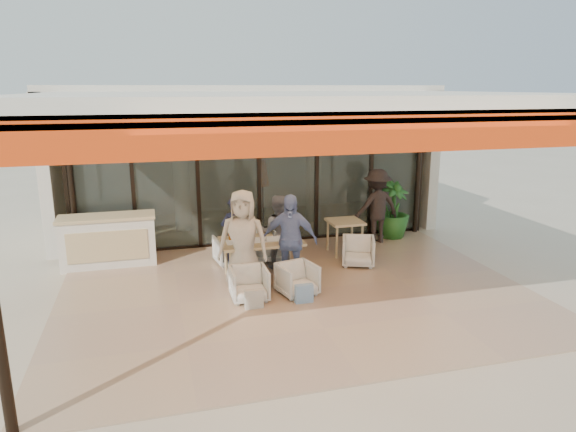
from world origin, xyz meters
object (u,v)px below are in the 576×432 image
(chair_near_right, at_px, (297,278))
(standing_woman, at_px, (377,206))
(chair_far_right, at_px, (272,244))
(potted_palm, at_px, (393,209))
(side_chair, at_px, (358,250))
(side_table, at_px, (345,225))
(diner_periwinkle, at_px, (290,240))
(diner_cream, at_px, (243,241))
(dining_table, at_px, (261,243))
(chair_near_left, at_px, (249,282))
(diner_grey, at_px, (277,232))
(chair_far_left, at_px, (231,249))
(host_counter, at_px, (108,240))
(diner_navy, at_px, (235,235))

(chair_near_right, xyz_separation_m, standing_woman, (2.59, 2.45, 0.55))
(chair_far_right, distance_m, chair_near_right, 1.90)
(chair_far_right, bearing_deg, potted_palm, -151.04)
(chair_near_right, relative_size, side_chair, 0.95)
(side_table, bearing_deg, diner_periwinkle, -139.33)
(diner_periwinkle, bearing_deg, diner_cream, -158.38)
(side_table, distance_m, standing_woman, 1.17)
(dining_table, bearing_deg, chair_near_left, -113.43)
(chair_near_left, distance_m, diner_periwinkle, 1.11)
(chair_far_right, bearing_deg, diner_grey, 104.18)
(diner_periwinkle, xyz_separation_m, side_chair, (1.60, 0.62, -0.52))
(chair_far_right, bearing_deg, diner_periwinkle, 104.18)
(standing_woman, bearing_deg, potted_palm, -160.48)
(diner_grey, height_order, potted_palm, diner_grey)
(diner_cream, relative_size, diner_periwinkle, 1.07)
(chair_far_left, height_order, chair_near_left, chair_far_left)
(host_counter, height_order, chair_near_left, host_counter)
(chair_near_left, distance_m, standing_woman, 4.25)
(dining_table, height_order, standing_woman, standing_woman)
(chair_far_left, xyz_separation_m, potted_palm, (3.98, 0.83, 0.38))
(diner_navy, bearing_deg, diner_periwinkle, 120.66)
(potted_palm, bearing_deg, host_counter, -177.16)
(potted_palm, bearing_deg, chair_far_right, -165.23)
(diner_grey, bearing_deg, standing_woman, -138.55)
(diner_periwinkle, bearing_deg, side_chair, 42.91)
(chair_far_left, distance_m, chair_near_right, 2.08)
(chair_far_left, xyz_separation_m, diner_periwinkle, (0.84, -1.40, 0.52))
(diner_navy, relative_size, side_chair, 2.30)
(standing_woman, bearing_deg, chair_near_left, 28.77)
(diner_grey, height_order, side_chair, diner_grey)
(standing_woman, relative_size, potted_palm, 1.23)
(dining_table, distance_m, side_chair, 2.06)
(host_counter, bearing_deg, chair_near_left, -45.51)
(side_chair, relative_size, potted_palm, 0.46)
(chair_far_left, bearing_deg, dining_table, 105.28)
(chair_far_right, xyz_separation_m, side_table, (1.60, -0.03, 0.29))
(chair_near_left, relative_size, chair_near_right, 1.02)
(chair_near_right, bearing_deg, diner_periwinkle, 76.08)
(chair_far_left, xyz_separation_m, side_chair, (2.44, -0.78, 0.00))
(standing_woman, bearing_deg, side_table, 23.63)
(chair_far_right, xyz_separation_m, potted_palm, (3.14, 0.83, 0.35))
(chair_far_right, relative_size, diner_grey, 0.47)
(dining_table, height_order, side_table, dining_table)
(dining_table, distance_m, chair_far_left, 1.09)
(diner_periwinkle, xyz_separation_m, potted_palm, (3.14, 2.23, -0.14))
(side_table, xyz_separation_m, side_chair, (0.00, -0.75, -0.31))
(host_counter, bearing_deg, diner_grey, -17.50)
(diner_cream, bearing_deg, dining_table, 68.40)
(dining_table, height_order, chair_far_right, dining_table)
(diner_cream, bearing_deg, chair_far_left, 110.65)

